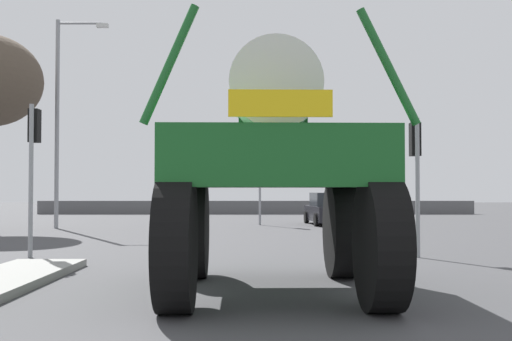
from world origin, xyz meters
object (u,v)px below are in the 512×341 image
(traffic_signal_far_left, at_px, (260,164))
(sedan_ahead, at_px, (330,210))
(oversize_sprayer, at_px, (273,172))
(traffic_signal_near_right, at_px, (416,156))
(traffic_signal_near_left, at_px, (34,146))
(streetlight_far_left, at_px, (62,112))

(traffic_signal_far_left, bearing_deg, sedan_ahead, 1.98)
(oversize_sprayer, xyz_separation_m, traffic_signal_near_right, (3.72, 5.49, 0.56))
(traffic_signal_near_left, relative_size, traffic_signal_far_left, 0.96)
(traffic_signal_far_left, bearing_deg, traffic_signal_near_left, -112.02)
(oversize_sprayer, distance_m, traffic_signal_near_right, 6.66)
(traffic_signal_near_left, bearing_deg, traffic_signal_near_right, 0.03)
(oversize_sprayer, xyz_separation_m, sedan_ahead, (3.20, 19.81, -1.25))
(traffic_signal_near_left, relative_size, streetlight_far_left, 0.42)
(traffic_signal_near_right, bearing_deg, traffic_signal_far_left, 105.02)
(oversize_sprayer, height_order, sedan_ahead, oversize_sprayer)
(traffic_signal_near_right, bearing_deg, sedan_ahead, 92.10)
(traffic_signal_far_left, distance_m, streetlight_far_left, 9.27)
(streetlight_far_left, bearing_deg, sedan_ahead, 13.42)
(traffic_signal_near_right, xyz_separation_m, traffic_signal_far_left, (-3.81, 14.21, 0.37))
(sedan_ahead, distance_m, traffic_signal_far_left, 3.94)
(traffic_signal_near_left, distance_m, traffic_signal_far_left, 15.33)
(sedan_ahead, relative_size, traffic_signal_near_left, 1.12)
(traffic_signal_far_left, bearing_deg, oversize_sprayer, -89.74)
(traffic_signal_near_left, bearing_deg, oversize_sprayer, -43.21)
(oversize_sprayer, distance_m, traffic_signal_far_left, 19.72)
(oversize_sprayer, relative_size, sedan_ahead, 1.27)
(traffic_signal_near_right, bearing_deg, oversize_sprayer, -124.14)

